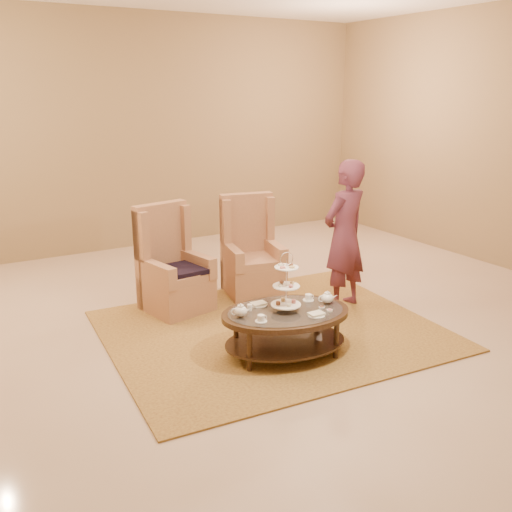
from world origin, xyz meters
TOP-DOWN VIEW (x-y plane):
  - ground at (0.00, 0.00)m, footprint 8.00×8.00m
  - ceiling at (0.00, 0.00)m, footprint 8.00×8.00m
  - wall_back at (0.00, 4.00)m, footprint 8.00×0.04m
  - rug at (0.06, 0.10)m, footprint 3.42×2.92m
  - tea_table at (-0.12, -0.43)m, footprint 1.36×1.07m
  - armchair_left at (-0.57, 1.19)m, footprint 0.77×0.78m
  - armchair_right at (0.47, 1.24)m, footprint 0.76×0.78m
  - person at (1.11, 0.28)m, footprint 0.69×0.53m

SIDE VIEW (x-z plane):
  - ground at x=0.00m, z-range 0.00..0.00m
  - ceiling at x=0.00m, z-range -0.01..0.01m
  - rug at x=0.06m, z-range 0.00..0.02m
  - tea_table at x=-0.12m, z-range -0.14..0.87m
  - armchair_right at x=0.47m, z-range -0.20..0.99m
  - armchair_left at x=-0.57m, z-range -0.19..1.00m
  - person at x=1.11m, z-range 0.00..1.68m
  - wall_back at x=0.00m, z-range 0.00..3.50m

